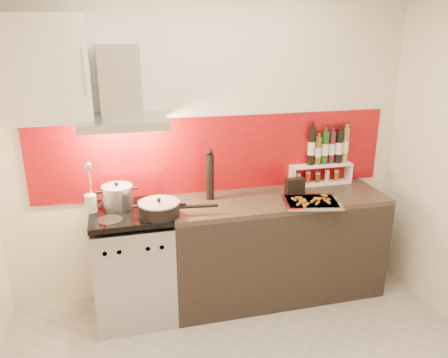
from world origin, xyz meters
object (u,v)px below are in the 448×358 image
object	(u,v)px
range_stove	(134,265)
saute_pan	(160,208)
pepper_mill	(210,175)
counter	(276,246)
baking_tray	(312,202)
stock_pot	(118,196)

from	to	relation	value
range_stove	saute_pan	size ratio (longest dim) A/B	1.56
pepper_mill	counter	bearing A→B (deg)	-10.51
counter	baking_tray	size ratio (longest dim) A/B	3.50
range_stove	baking_tray	world-z (taller)	baking_tray
counter	saute_pan	xyz separation A→B (m)	(-0.99, -0.16, 0.51)
stock_pot	baking_tray	bearing A→B (deg)	-10.78
counter	baking_tray	world-z (taller)	baking_tray
counter	stock_pot	bearing A→B (deg)	176.22
saute_pan	pepper_mill	distance (m)	0.52
stock_pot	baking_tray	xyz separation A→B (m)	(1.49, -0.28, -0.08)
stock_pot	pepper_mill	size ratio (longest dim) A/B	0.56
stock_pot	pepper_mill	bearing A→B (deg)	1.38
stock_pot	baking_tray	world-z (taller)	stock_pot
range_stove	pepper_mill	xyz separation A→B (m)	(0.65, 0.11, 0.66)
counter	pepper_mill	bearing A→B (deg)	169.49
saute_pan	stock_pot	bearing A→B (deg)	141.10
range_stove	stock_pot	world-z (taller)	stock_pot
counter	baking_tray	xyz separation A→B (m)	(0.20, -0.20, 0.47)
saute_pan	pepper_mill	bearing A→B (deg)	30.78
pepper_mill	saute_pan	bearing A→B (deg)	-149.22
range_stove	stock_pot	xyz separation A→B (m)	(-0.08, 0.09, 0.56)
saute_pan	pepper_mill	world-z (taller)	pepper_mill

